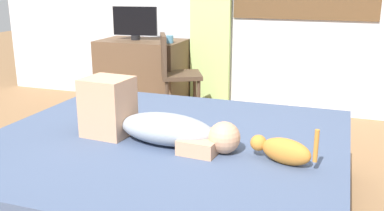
{
  "coord_description": "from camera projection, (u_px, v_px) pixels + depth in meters",
  "views": [
    {
      "loc": [
        0.87,
        -2.09,
        1.35
      ],
      "look_at": [
        0.03,
        0.29,
        0.63
      ],
      "focal_mm": 40.82,
      "sensor_mm": 36.0,
      "label": 1
    }
  ],
  "objects": [
    {
      "name": "chair_by_desk",
      "position": [
        174.0,
        71.0,
        4.25
      ],
      "size": [
        0.51,
        0.51,
        0.86
      ],
      "color": "#4C3828",
      "rests_on": "ground"
    },
    {
      "name": "bed",
      "position": [
        165.0,
        176.0,
        2.59
      ],
      "size": [
        2.1,
        1.91,
        0.48
      ],
      "color": "#38383D",
      "rests_on": "ground"
    },
    {
      "name": "cup",
      "position": [
        169.0,
        39.0,
        4.43
      ],
      "size": [
        0.08,
        0.08,
        0.08
      ],
      "primitive_type": "cylinder",
      "color": "teal",
      "rests_on": "desk"
    },
    {
      "name": "cat",
      "position": [
        283.0,
        150.0,
        2.16
      ],
      "size": [
        0.35,
        0.19,
        0.21
      ],
      "color": "#C67A2D",
      "rests_on": "bed"
    },
    {
      "name": "desk",
      "position": [
        142.0,
        74.0,
        4.75
      ],
      "size": [
        0.9,
        0.56,
        0.74
      ],
      "color": "brown",
      "rests_on": "ground"
    },
    {
      "name": "person_lying",
      "position": [
        151.0,
        122.0,
        2.44
      ],
      "size": [
        0.94,
        0.32,
        0.34
      ],
      "color": "#8C939E",
      "rests_on": "bed"
    },
    {
      "name": "tv_monitor",
      "position": [
        135.0,
        23.0,
        4.62
      ],
      "size": [
        0.48,
        0.1,
        0.35
      ],
      "color": "black",
      "rests_on": "desk"
    }
  ]
}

